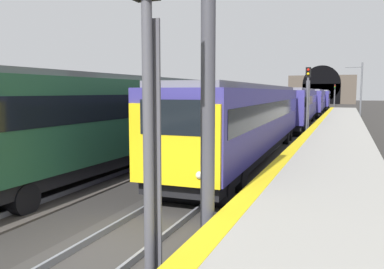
{
  "coord_description": "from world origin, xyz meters",
  "views": [
    {
      "loc": [
        -6.79,
        -4.5,
        3.43
      ],
      "look_at": [
        4.8,
        0.1,
        2.06
      ],
      "focal_mm": 36.45,
      "sensor_mm": 36.0,
      "label": 1
    }
  ],
  "objects_px": {
    "railway_signal_far": "(335,93)",
    "catenary_mast_near": "(361,89)",
    "train_adjacent_platform": "(202,108)",
    "railway_signal_mid": "(308,96)",
    "train_main_approaching": "(307,102)",
    "railway_signal_near": "(148,88)"
  },
  "relations": [
    {
      "from": "railway_signal_far",
      "to": "catenary_mast_near",
      "type": "distance_m",
      "value": 41.95
    },
    {
      "from": "train_adjacent_platform",
      "to": "railway_signal_mid",
      "type": "height_order",
      "value": "railway_signal_mid"
    },
    {
      "from": "train_main_approaching",
      "to": "catenary_mast_near",
      "type": "bearing_deg",
      "value": 137.08
    },
    {
      "from": "railway_signal_near",
      "to": "railway_signal_far",
      "type": "distance_m",
      "value": 92.59
    },
    {
      "from": "railway_signal_mid",
      "to": "railway_signal_far",
      "type": "bearing_deg",
      "value": -180.0
    },
    {
      "from": "train_main_approaching",
      "to": "railway_signal_far",
      "type": "relative_size",
      "value": 15.49
    },
    {
      "from": "train_adjacent_platform",
      "to": "catenary_mast_near",
      "type": "xyz_separation_m",
      "value": [
        31.14,
        -10.83,
        1.39
      ]
    },
    {
      "from": "train_adjacent_platform",
      "to": "catenary_mast_near",
      "type": "relative_size",
      "value": 5.45
    },
    {
      "from": "train_adjacent_platform",
      "to": "railway_signal_mid",
      "type": "relative_size",
      "value": 7.5
    },
    {
      "from": "catenary_mast_near",
      "to": "railway_signal_far",
      "type": "bearing_deg",
      "value": 6.04
    },
    {
      "from": "train_main_approaching",
      "to": "train_adjacent_platform",
      "type": "relative_size",
      "value": 2.02
    },
    {
      "from": "railway_signal_far",
      "to": "catenary_mast_near",
      "type": "bearing_deg",
      "value": 6.04
    },
    {
      "from": "railway_signal_near",
      "to": "railway_signal_far",
      "type": "xyz_separation_m",
      "value": [
        92.58,
        -0.0,
        -0.37
      ]
    },
    {
      "from": "train_adjacent_platform",
      "to": "railway_signal_mid",
      "type": "distance_m",
      "value": 8.57
    },
    {
      "from": "railway_signal_mid",
      "to": "catenary_mast_near",
      "type": "xyz_separation_m",
      "value": [
        25.5,
        -4.42,
        0.65
      ]
    },
    {
      "from": "catenary_mast_near",
      "to": "railway_signal_mid",
      "type": "bearing_deg",
      "value": 170.18
    },
    {
      "from": "railway_signal_far",
      "to": "catenary_mast_near",
      "type": "relative_size",
      "value": 0.71
    },
    {
      "from": "train_main_approaching",
      "to": "train_adjacent_platform",
      "type": "xyz_separation_m",
      "value": [
        -24.19,
        4.69,
        0.19
      ]
    },
    {
      "from": "railway_signal_mid",
      "to": "catenary_mast_near",
      "type": "relative_size",
      "value": 0.73
    },
    {
      "from": "train_adjacent_platform",
      "to": "railway_signal_near",
      "type": "bearing_deg",
      "value": 19.37
    },
    {
      "from": "train_main_approaching",
      "to": "railway_signal_mid",
      "type": "height_order",
      "value": "railway_signal_mid"
    },
    {
      "from": "railway_signal_mid",
      "to": "railway_signal_far",
      "type": "xyz_separation_m",
      "value": [
        67.22,
        0.0,
        0.04
      ]
    }
  ]
}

